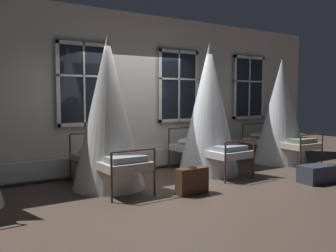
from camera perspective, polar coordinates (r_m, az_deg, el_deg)
ground at (r=7.31m, az=-0.82°, el=-8.30°), size 20.25×20.25×0.00m
back_wall_with_windows at (r=8.16m, az=-5.43°, el=5.09°), size 11.12×0.10×3.41m
window_bank at (r=8.08m, az=-4.99°, el=0.10°), size 8.01×0.10×2.62m
cot_second at (r=6.65m, az=-9.12°, el=1.76°), size 1.29×1.85×2.71m
cot_third at (r=7.88m, az=6.27°, el=2.34°), size 1.29×1.87×2.75m
cot_fourth at (r=9.53m, az=16.88°, el=1.97°), size 1.29×1.86×2.55m
suitcase_dark at (r=6.28m, az=3.70°, el=-8.37°), size 0.56×0.21×0.47m
travel_trunk at (r=7.61m, az=21.78°, el=-6.85°), size 0.68×0.47×0.33m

